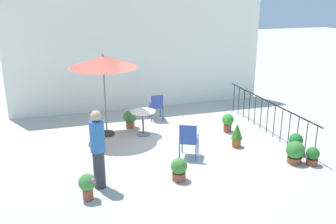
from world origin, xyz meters
TOP-DOWN VIEW (x-y plane):
  - ground_plane at (0.00, 0.00)m, footprint 60.00×60.00m
  - villa_facade at (0.00, 3.86)m, footprint 9.45×0.30m
  - terrace_railing at (3.04, -0.00)m, footprint 0.03×4.83m
  - patio_umbrella_0 at (-1.72, 1.30)m, footprint 2.00×2.00m
  - cafe_table_0 at (-0.66, 0.98)m, footprint 0.76×0.76m
  - patio_chair_0 at (0.08, -0.99)m, footprint 0.64×0.64m
  - patio_chair_1 at (0.10, 2.16)m, footprint 0.46×0.50m
  - potted_plant_0 at (2.91, -2.33)m, footprint 0.33×0.33m
  - potted_plant_1 at (1.63, -0.72)m, footprint 0.32×0.32m
  - potted_plant_2 at (-0.56, -2.07)m, footprint 0.38×0.38m
  - potted_plant_3 at (-0.91, 1.69)m, footprint 0.44×0.44m
  - potted_plant_4 at (2.55, -2.10)m, footprint 0.46×0.46m
  - potted_plant_5 at (1.92, 0.44)m, footprint 0.37×0.37m
  - potted_plant_6 at (2.90, -1.63)m, footprint 0.37×0.37m
  - potted_plant_7 at (-2.65, -2.30)m, footprint 0.37×0.37m
  - standing_person at (-2.35, -1.85)m, footprint 0.37×0.37m

SIDE VIEW (x-z plane):
  - ground_plane at x=0.00m, z-range 0.00..0.00m
  - potted_plant_0 at x=2.91m, z-range 0.01..0.48m
  - potted_plant_2 at x=-0.56m, z-range 0.01..0.56m
  - potted_plant_4 at x=2.55m, z-range 0.01..0.60m
  - potted_plant_5 at x=1.92m, z-range 0.04..0.62m
  - potted_plant_6 at x=2.90m, z-range 0.05..0.63m
  - potted_plant_3 at x=-0.91m, z-range 0.04..0.65m
  - potted_plant_7 at x=-2.65m, z-range 0.06..0.64m
  - potted_plant_1 at x=1.63m, z-range 0.03..0.73m
  - cafe_table_0 at x=-0.66m, z-range 0.15..0.90m
  - patio_chair_1 at x=0.10m, z-range 0.07..0.99m
  - patio_chair_0 at x=0.08m, z-range 0.06..1.01m
  - terrace_railing at x=3.04m, z-range 0.18..1.19m
  - standing_person at x=-2.35m, z-range 0.04..1.84m
  - villa_facade at x=0.00m, z-range 0.00..3.98m
  - patio_umbrella_0 at x=-1.72m, z-range 0.99..3.47m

